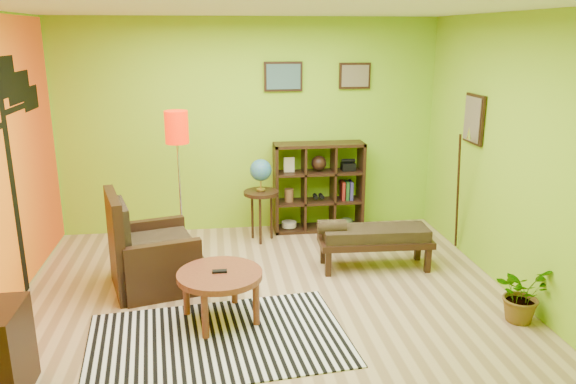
{
  "coord_description": "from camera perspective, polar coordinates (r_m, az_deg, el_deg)",
  "views": [
    {
      "loc": [
        -0.48,
        -5.11,
        2.59
      ],
      "look_at": [
        0.25,
        0.27,
        1.05
      ],
      "focal_mm": 35.0,
      "sensor_mm": 36.0,
      "label": 1
    }
  ],
  "objects": [
    {
      "name": "ground",
      "position": [
        5.75,
        -2.12,
        -10.94
      ],
      "size": [
        5.0,
        5.0,
        0.0
      ],
      "primitive_type": "plane",
      "color": "tan",
      "rests_on": "ground"
    },
    {
      "name": "room_shell",
      "position": [
        5.2,
        -3.36,
        7.08
      ],
      "size": [
        5.04,
        4.54,
        2.82
      ],
      "color": "#8CC61E",
      "rests_on": "ground"
    },
    {
      "name": "zebra_rug",
      "position": [
        5.11,
        -7.08,
        -14.65
      ],
      "size": [
        2.37,
        1.63,
        0.01
      ],
      "primitive_type": "cube",
      "rotation": [
        0.0,
        0.0,
        0.1
      ],
      "color": "white",
      "rests_on": "ground"
    },
    {
      "name": "coffee_table",
      "position": [
        5.25,
        -6.94,
        -8.77
      ],
      "size": [
        0.79,
        0.79,
        0.5
      ],
      "color": "brown",
      "rests_on": "ground"
    },
    {
      "name": "armchair",
      "position": [
        6.09,
        -13.86,
        -6.56
      ],
      "size": [
        1.05,
        1.04,
        1.05
      ],
      "color": "black",
      "rests_on": "ground"
    },
    {
      "name": "floor_lamp",
      "position": [
        6.36,
        -11.18,
        5.08
      ],
      "size": [
        0.27,
        0.27,
        1.77
      ],
      "color": "silver",
      "rests_on": "ground"
    },
    {
      "name": "globe_table",
      "position": [
        7.08,
        -2.78,
        1.28
      ],
      "size": [
        0.44,
        0.44,
        1.07
      ],
      "color": "black",
      "rests_on": "ground"
    },
    {
      "name": "cube_shelf",
      "position": [
        7.55,
        3.22,
        0.51
      ],
      "size": [
        1.2,
        0.35,
        1.2
      ],
      "color": "black",
      "rests_on": "ground"
    },
    {
      "name": "bench",
      "position": [
        6.42,
        8.54,
        -4.5
      ],
      "size": [
        1.31,
        0.51,
        0.59
      ],
      "color": "black",
      "rests_on": "ground"
    },
    {
      "name": "potted_plant",
      "position": [
        5.73,
        22.59,
        -10.02
      ],
      "size": [
        0.65,
        0.68,
        0.42
      ],
      "primitive_type": "imported",
      "rotation": [
        0.0,
        0.0,
        0.37
      ],
      "color": "#26661E",
      "rests_on": "ground"
    }
  ]
}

